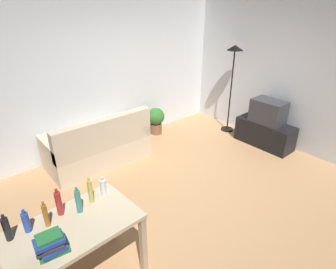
{
  "coord_description": "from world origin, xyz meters",
  "views": [
    {
      "loc": [
        -2.39,
        -2.44,
        2.62
      ],
      "look_at": [
        0.1,
        0.5,
        0.75
      ],
      "focal_mm": 30.03,
      "sensor_mm": 36.0,
      "label": 1
    }
  ],
  "objects_px": {
    "desk": "(74,235)",
    "bottle_blue": "(26,222)",
    "bottle_amber": "(46,215)",
    "book_stack": "(51,245)",
    "bottle_squat": "(90,191)",
    "potted_plant": "(156,119)",
    "bottle_dark": "(7,229)",
    "torchiere_lamp": "(233,66)",
    "tv": "(268,112)",
    "bottle_red": "(59,203)",
    "bottle_tall": "(78,201)",
    "bottle_clear": "(103,187)",
    "couch": "(99,147)",
    "tv_stand": "(265,134)"
  },
  "relations": [
    {
      "from": "couch",
      "to": "tv",
      "type": "distance_m",
      "value": 3.19
    },
    {
      "from": "desk",
      "to": "bottle_amber",
      "type": "relative_size",
      "value": 4.56
    },
    {
      "from": "bottle_squat",
      "to": "book_stack",
      "type": "bearing_deg",
      "value": -144.69
    },
    {
      "from": "bottle_red",
      "to": "book_stack",
      "type": "relative_size",
      "value": 1.08
    },
    {
      "from": "torchiere_lamp",
      "to": "bottle_red",
      "type": "distance_m",
      "value": 4.28
    },
    {
      "from": "tv",
      "to": "desk",
      "type": "xyz_separation_m",
      "value": [
        -4.06,
        -0.52,
        -0.05
      ]
    },
    {
      "from": "potted_plant",
      "to": "bottle_blue",
      "type": "xyz_separation_m",
      "value": [
        -3.08,
        -2.11,
        0.53
      ]
    },
    {
      "from": "potted_plant",
      "to": "bottle_blue",
      "type": "height_order",
      "value": "bottle_blue"
    },
    {
      "from": "desk",
      "to": "bottle_tall",
      "type": "xyz_separation_m",
      "value": [
        0.14,
        0.13,
        0.24
      ]
    },
    {
      "from": "tv",
      "to": "bottle_red",
      "type": "distance_m",
      "value": 4.09
    },
    {
      "from": "bottle_tall",
      "to": "bottle_squat",
      "type": "height_order",
      "value": "bottle_squat"
    },
    {
      "from": "desk",
      "to": "tv_stand",
      "type": "bearing_deg",
      "value": 4.62
    },
    {
      "from": "tv",
      "to": "bottle_blue",
      "type": "bearing_deg",
      "value": 94.25
    },
    {
      "from": "desk",
      "to": "bottle_amber",
      "type": "bearing_deg",
      "value": 135.99
    },
    {
      "from": "bottle_amber",
      "to": "book_stack",
      "type": "distance_m",
      "value": 0.34
    },
    {
      "from": "bottle_blue",
      "to": "bottle_clear",
      "type": "relative_size",
      "value": 1.11
    },
    {
      "from": "bottle_dark",
      "to": "bottle_red",
      "type": "xyz_separation_m",
      "value": [
        0.45,
        0.03,
        0.01
      ]
    },
    {
      "from": "torchiere_lamp",
      "to": "potted_plant",
      "type": "distance_m",
      "value": 1.91
    },
    {
      "from": "desk",
      "to": "bottle_dark",
      "type": "distance_m",
      "value": 0.55
    },
    {
      "from": "desk",
      "to": "bottle_clear",
      "type": "distance_m",
      "value": 0.54
    },
    {
      "from": "bottle_red",
      "to": "bottle_blue",
      "type": "bearing_deg",
      "value": -174.71
    },
    {
      "from": "bottle_dark",
      "to": "bottle_amber",
      "type": "distance_m",
      "value": 0.31
    },
    {
      "from": "bottle_amber",
      "to": "bottle_clear",
      "type": "bearing_deg",
      "value": 7.86
    },
    {
      "from": "book_stack",
      "to": "bottle_blue",
      "type": "bearing_deg",
      "value": 101.54
    },
    {
      "from": "bottle_amber",
      "to": "book_stack",
      "type": "height_order",
      "value": "bottle_amber"
    },
    {
      "from": "potted_plant",
      "to": "bottle_amber",
      "type": "bearing_deg",
      "value": -143.54
    },
    {
      "from": "desk",
      "to": "bottle_blue",
      "type": "relative_size",
      "value": 5.23
    },
    {
      "from": "bottle_squat",
      "to": "couch",
      "type": "bearing_deg",
      "value": 61.64
    },
    {
      "from": "book_stack",
      "to": "bottle_tall",
      "type": "bearing_deg",
      "value": 40.36
    },
    {
      "from": "couch",
      "to": "bottle_squat",
      "type": "xyz_separation_m",
      "value": [
        -0.97,
        -1.8,
        0.59
      ]
    },
    {
      "from": "torchiere_lamp",
      "to": "potted_plant",
      "type": "bearing_deg",
      "value": 145.92
    },
    {
      "from": "desk",
      "to": "bottle_clear",
      "type": "relative_size",
      "value": 5.79
    },
    {
      "from": "bottle_tall",
      "to": "bottle_clear",
      "type": "distance_m",
      "value": 0.33
    },
    {
      "from": "desk",
      "to": "bottle_squat",
      "type": "distance_m",
      "value": 0.42
    },
    {
      "from": "bottle_clear",
      "to": "torchiere_lamp",
      "type": "bearing_deg",
      "value": 18.31
    },
    {
      "from": "bottle_amber",
      "to": "bottle_squat",
      "type": "xyz_separation_m",
      "value": [
        0.45,
        0.04,
        0.02
      ]
    },
    {
      "from": "bottle_clear",
      "to": "bottle_red",
      "type": "bearing_deg",
      "value": -178.78
    },
    {
      "from": "bottle_clear",
      "to": "tv_stand",
      "type": "bearing_deg",
      "value": 4.56
    },
    {
      "from": "couch",
      "to": "tv_stand",
      "type": "xyz_separation_m",
      "value": [
        2.79,
        -1.47,
        -0.07
      ]
    },
    {
      "from": "potted_plant",
      "to": "bottle_amber",
      "type": "distance_m",
      "value": 3.67
    },
    {
      "from": "tv_stand",
      "to": "bottle_clear",
      "type": "height_order",
      "value": "bottle_clear"
    },
    {
      "from": "torchiere_lamp",
      "to": "bottle_squat",
      "type": "bearing_deg",
      "value": -161.83
    },
    {
      "from": "torchiere_lamp",
      "to": "bottle_red",
      "type": "height_order",
      "value": "torchiere_lamp"
    },
    {
      "from": "bottle_amber",
      "to": "potted_plant",
      "type": "bearing_deg",
      "value": 36.46
    },
    {
      "from": "bottle_tall",
      "to": "bottle_clear",
      "type": "xyz_separation_m",
      "value": [
        0.31,
        0.1,
        -0.04
      ]
    },
    {
      "from": "bottle_squat",
      "to": "book_stack",
      "type": "height_order",
      "value": "bottle_squat"
    },
    {
      "from": "torchiere_lamp",
      "to": "bottle_tall",
      "type": "relative_size",
      "value": 6.35
    },
    {
      "from": "bottle_squat",
      "to": "bottle_clear",
      "type": "xyz_separation_m",
      "value": [
        0.16,
        0.04,
        -0.04
      ]
    },
    {
      "from": "bottle_clear",
      "to": "book_stack",
      "type": "xyz_separation_m",
      "value": [
        -0.69,
        -0.42,
        -0.0
      ]
    },
    {
      "from": "tv_stand",
      "to": "bottle_dark",
      "type": "relative_size",
      "value": 4.16
    }
  ]
}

